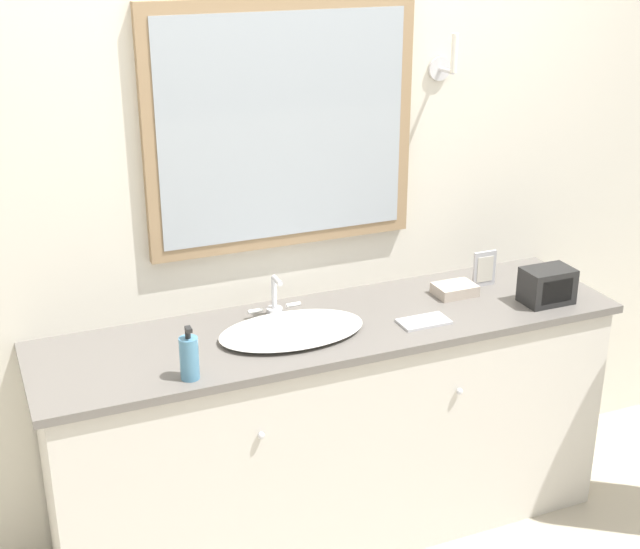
{
  "coord_description": "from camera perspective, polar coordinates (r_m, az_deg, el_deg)",
  "views": [
    {
      "loc": [
        -1.18,
        -2.4,
        2.27
      ],
      "look_at": [
        -0.05,
        0.29,
        1.1
      ],
      "focal_mm": 50.0,
      "sensor_mm": 36.0,
      "label": 1
    }
  ],
  "objects": [
    {
      "name": "appliance_box",
      "position": [
        3.5,
        14.35,
        -0.7
      ],
      "size": [
        0.19,
        0.13,
        0.14
      ],
      "color": "black",
      "rests_on": "vanity_counter"
    },
    {
      "name": "sink_basin",
      "position": [
        3.16,
        -1.85,
        -3.51
      ],
      "size": [
        0.53,
        0.37,
        0.16
      ],
      "color": "white",
      "rests_on": "vanity_counter"
    },
    {
      "name": "hand_towel_near_sink",
      "position": [
        3.52,
        8.62,
        -0.96
      ],
      "size": [
        0.16,
        0.12,
        0.04
      ],
      "color": "#B7A899",
      "rests_on": "vanity_counter"
    },
    {
      "name": "wall_back",
      "position": [
        3.37,
        -1.29,
        4.87
      ],
      "size": [
        8.0,
        0.18,
        2.55
      ],
      "color": "silver",
      "rests_on": "ground_plane"
    },
    {
      "name": "metal_tray",
      "position": [
        3.27,
        6.66,
        -3.01
      ],
      "size": [
        0.19,
        0.1,
        0.01
      ],
      "color": "silver",
      "rests_on": "vanity_counter"
    },
    {
      "name": "vanity_counter",
      "position": [
        3.46,
        0.8,
        -9.89
      ],
      "size": [
        2.17,
        0.57,
        0.9
      ],
      "color": "beige",
      "rests_on": "ground_plane"
    },
    {
      "name": "picture_frame",
      "position": [
        3.61,
        10.48,
        0.37
      ],
      "size": [
        0.1,
        0.01,
        0.15
      ],
      "color": "#B2B2B7",
      "rests_on": "vanity_counter"
    },
    {
      "name": "soap_bottle",
      "position": [
        2.87,
        -8.37,
        -5.27
      ],
      "size": [
        0.06,
        0.06,
        0.19
      ],
      "color": "teal",
      "rests_on": "vanity_counter"
    }
  ]
}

